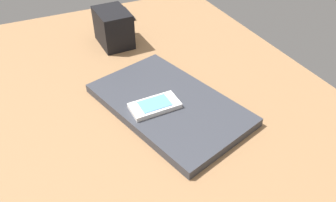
{
  "coord_description": "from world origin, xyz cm",
  "views": [
    {
      "loc": [
        -53.65,
        24.44,
        50.38
      ],
      "look_at": [
        -2.16,
        0.17,
        5.0
      ],
      "focal_mm": 35.05,
      "sensor_mm": 36.0,
      "label": 1
    }
  ],
  "objects_px": {
    "cell_phone_on_laptop": "(155,106)",
    "cell_phone_on_desk": "(121,15)",
    "laptop_closed": "(168,104)",
    "desk_organizer": "(113,28)"
  },
  "relations": [
    {
      "from": "cell_phone_on_desk",
      "to": "desk_organizer",
      "type": "bearing_deg",
      "value": 155.53
    },
    {
      "from": "laptop_closed",
      "to": "cell_phone_on_desk",
      "type": "xyz_separation_m",
      "value": [
        0.52,
        -0.07,
        -0.01
      ]
    },
    {
      "from": "laptop_closed",
      "to": "desk_organizer",
      "type": "xyz_separation_m",
      "value": [
        0.34,
        0.01,
        0.04
      ]
    },
    {
      "from": "cell_phone_on_desk",
      "to": "desk_organizer",
      "type": "relative_size",
      "value": 0.9
    },
    {
      "from": "laptop_closed",
      "to": "cell_phone_on_laptop",
      "type": "xyz_separation_m",
      "value": [
        -0.01,
        0.04,
        0.02
      ]
    },
    {
      "from": "laptop_closed",
      "to": "cell_phone_on_laptop",
      "type": "distance_m",
      "value": 0.04
    },
    {
      "from": "desk_organizer",
      "to": "laptop_closed",
      "type": "bearing_deg",
      "value": -179.42
    },
    {
      "from": "cell_phone_on_desk",
      "to": "desk_organizer",
      "type": "distance_m",
      "value": 0.2
    },
    {
      "from": "cell_phone_on_desk",
      "to": "laptop_closed",
      "type": "bearing_deg",
      "value": 172.72
    },
    {
      "from": "cell_phone_on_laptop",
      "to": "cell_phone_on_desk",
      "type": "xyz_separation_m",
      "value": [
        0.53,
        -0.1,
        -0.02
      ]
    }
  ]
}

